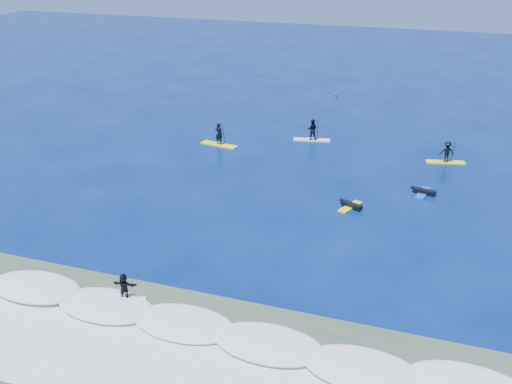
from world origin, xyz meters
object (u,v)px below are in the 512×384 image
(prone_paddler_far, at_px, (423,192))
(wave_surfer, at_px, (124,288))
(marker_buoy, at_px, (336,95))
(sup_paddler_center, at_px, (312,131))
(sup_paddler_right, at_px, (447,153))
(sup_paddler_left, at_px, (219,137))
(prone_paddler_near, at_px, (350,205))

(prone_paddler_far, height_order, wave_surfer, wave_surfer)
(wave_surfer, height_order, marker_buoy, wave_surfer)
(sup_paddler_center, bearing_deg, wave_surfer, -108.16)
(prone_paddler_far, bearing_deg, sup_paddler_right, -0.04)
(sup_paddler_left, bearing_deg, prone_paddler_far, -5.71)
(sup_paddler_left, bearing_deg, sup_paddler_center, 36.83)
(sup_paddler_right, xyz_separation_m, prone_paddler_far, (-1.27, -6.33, -0.63))
(sup_paddler_right, xyz_separation_m, wave_surfer, (-13.88, -23.40, 0.01))
(wave_surfer, distance_m, marker_buoy, 39.28)
(sup_paddler_center, height_order, wave_surfer, sup_paddler_center)
(sup_paddler_right, distance_m, prone_paddler_near, 11.37)
(sup_paddler_left, height_order, sup_paddler_right, sup_paddler_left)
(prone_paddler_near, bearing_deg, wave_surfer, 171.65)
(sup_paddler_center, relative_size, marker_buoy, 4.87)
(wave_surfer, bearing_deg, sup_paddler_left, 93.77)
(prone_paddler_near, xyz_separation_m, prone_paddler_far, (4.26, 3.59, 0.01))
(sup_paddler_left, bearing_deg, marker_buoy, 80.30)
(prone_paddler_far, bearing_deg, prone_paddler_near, 141.43)
(sup_paddler_center, height_order, sup_paddler_right, sup_paddler_center)
(marker_buoy, bearing_deg, sup_paddler_right, -53.80)
(sup_paddler_center, distance_m, prone_paddler_far, 12.54)
(sup_paddler_right, relative_size, prone_paddler_near, 1.41)
(marker_buoy, bearing_deg, wave_surfer, -93.38)
(sup_paddler_left, xyz_separation_m, wave_surfer, (3.87, -21.61, 0.10))
(prone_paddler_far, xyz_separation_m, marker_buoy, (-10.30, 22.13, 0.13))
(sup_paddler_right, relative_size, wave_surfer, 1.49)
(sup_paddler_left, distance_m, prone_paddler_near, 14.69)
(marker_buoy, bearing_deg, prone_paddler_near, -76.79)
(wave_surfer, bearing_deg, marker_buoy, 80.24)
(sup_paddler_center, height_order, prone_paddler_far, sup_paddler_center)
(prone_paddler_near, distance_m, wave_surfer, 15.88)
(wave_surfer, bearing_deg, sup_paddler_center, 76.67)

